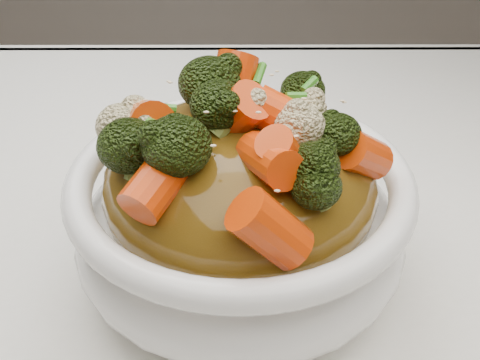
{
  "coord_description": "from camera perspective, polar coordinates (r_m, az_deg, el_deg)",
  "views": [
    {
      "loc": [
        0.01,
        -0.37,
        1.06
      ],
      "look_at": [
        0.01,
        -0.05,
        0.83
      ],
      "focal_mm": 42.0,
      "sensor_mm": 36.0,
      "label": 1
    }
  ],
  "objects": [
    {
      "name": "sauce_base",
      "position": [
        0.39,
        0.0,
        -0.4
      ],
      "size": [
        0.23,
        0.23,
        0.1
      ],
      "primitive_type": "ellipsoid",
      "rotation": [
        0.0,
        0.0,
        -0.21
      ],
      "color": "#5B3F0F",
      "rests_on": "bowl"
    },
    {
      "name": "tablecloth",
      "position": [
        0.49,
        -1.46,
        -6.47
      ],
      "size": [
        1.2,
        0.8,
        0.04
      ],
      "primitive_type": "cube",
      "color": "white",
      "rests_on": "dining_table"
    },
    {
      "name": "sesame_seeds",
      "position": [
        0.36,
        -0.0,
        8.84
      ],
      "size": [
        0.2,
        0.2,
        0.01
      ],
      "primitive_type": null,
      "rotation": [
        0.0,
        0.0,
        -0.21
      ],
      "color": "beige",
      "rests_on": "sauce_base"
    },
    {
      "name": "broccoli",
      "position": [
        0.36,
        0.0,
        8.52
      ],
      "size": [
        0.23,
        0.23,
        0.05
      ],
      "primitive_type": null,
      "rotation": [
        0.0,
        0.0,
        -0.21
      ],
      "color": "black",
      "rests_on": "sauce_base"
    },
    {
      "name": "scallions",
      "position": [
        0.36,
        -0.0,
        8.84
      ],
      "size": [
        0.17,
        0.17,
        0.02
      ],
      "primitive_type": null,
      "rotation": [
        0.0,
        0.0,
        -0.21
      ],
      "color": "#32801D",
      "rests_on": "sauce_base"
    },
    {
      "name": "cauliflower",
      "position": [
        0.36,
        0.0,
        8.2
      ],
      "size": [
        0.23,
        0.23,
        0.04
      ],
      "primitive_type": null,
      "rotation": [
        0.0,
        0.0,
        -0.21
      ],
      "color": "beige",
      "rests_on": "sauce_base"
    },
    {
      "name": "carrots",
      "position": [
        0.36,
        0.0,
        8.68
      ],
      "size": [
        0.23,
        0.23,
        0.06
      ],
      "primitive_type": null,
      "rotation": [
        0.0,
        0.0,
        -0.21
      ],
      "color": "#E13F07",
      "rests_on": "sauce_base"
    },
    {
      "name": "bowl",
      "position": [
        0.41,
        0.0,
        -4.1
      ],
      "size": [
        0.28,
        0.28,
        0.09
      ],
      "primitive_type": null,
      "rotation": [
        0.0,
        0.0,
        -0.21
      ],
      "color": "white",
      "rests_on": "tablecloth"
    }
  ]
}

